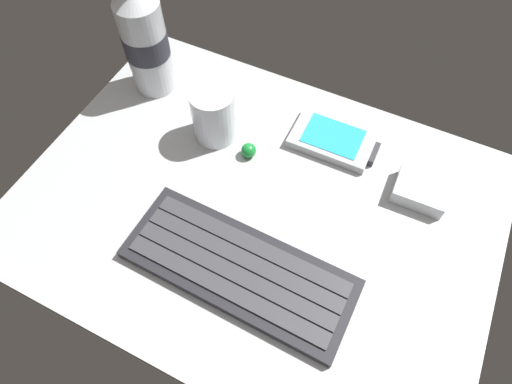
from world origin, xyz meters
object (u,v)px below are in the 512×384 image
object	(u,v)px
keyboard	(239,268)
trackball_mouse	(249,150)
juice_cup	(214,116)
water_bottle	(145,39)
handheld_device	(334,139)
charger_block	(421,191)

from	to	relation	value
keyboard	trackball_mouse	xyz separation A→B (cm)	(-7.00, 16.65, 0.29)
juice_cup	trackball_mouse	bearing A→B (deg)	-12.85
keyboard	water_bottle	world-z (taller)	water_bottle
keyboard	handheld_device	world-z (taller)	keyboard
keyboard	handheld_device	xyz separation A→B (cm)	(3.29, 24.26, -0.08)
trackball_mouse	water_bottle	bearing A→B (deg)	162.72
charger_block	trackball_mouse	bearing A→B (deg)	-170.34
keyboard	juice_cup	world-z (taller)	juice_cup
juice_cup	trackball_mouse	size ratio (longest dim) A/B	3.86
water_bottle	charger_block	xyz separation A→B (cm)	(44.30, -2.12, -7.81)
handheld_device	juice_cup	distance (cm)	17.97
charger_block	trackball_mouse	xyz separation A→B (cm)	(-24.22, -4.12, -0.10)
keyboard	handheld_device	size ratio (longest dim) A/B	2.28
water_bottle	trackball_mouse	world-z (taller)	water_bottle
trackball_mouse	juice_cup	bearing A→B (deg)	167.15
charger_block	trackball_mouse	world-z (taller)	charger_block
water_bottle	charger_block	bearing A→B (deg)	-2.74
handheld_device	charger_block	world-z (taller)	charger_block
charger_block	handheld_device	bearing A→B (deg)	165.93
keyboard	juice_cup	xyz separation A→B (cm)	(-13.28, 18.08, 3.10)
juice_cup	trackball_mouse	xyz separation A→B (cm)	(6.28, -1.43, -2.81)
keyboard	handheld_device	distance (cm)	24.49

